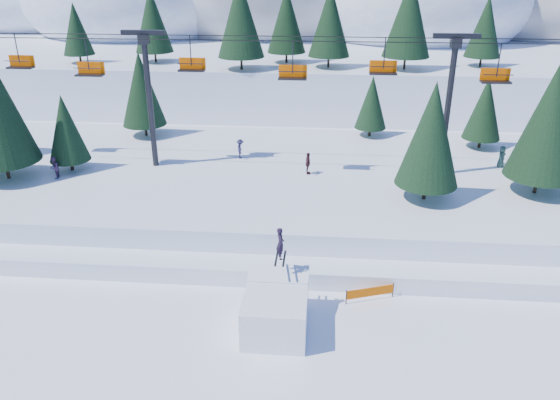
# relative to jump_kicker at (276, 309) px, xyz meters

# --- Properties ---
(ground) EXTENTS (160.00, 160.00, 0.00)m
(ground) POSITION_rel_jump_kicker_xyz_m (-2.08, -1.40, -1.19)
(ground) COLOR white
(ground) RESTS_ON ground
(mid_shelf) EXTENTS (70.00, 22.00, 2.50)m
(mid_shelf) POSITION_rel_jump_kicker_xyz_m (-2.08, 16.60, 0.06)
(mid_shelf) COLOR white
(mid_shelf) RESTS_ON ground
(berm) EXTENTS (70.00, 6.00, 1.10)m
(berm) POSITION_rel_jump_kicker_xyz_m (-2.08, 6.60, -0.64)
(berm) COLOR white
(berm) RESTS_ON ground
(mountain_ridge) EXTENTS (119.00, 60.53, 26.46)m
(mountain_ridge) POSITION_rel_jump_kicker_xyz_m (-7.16, 71.93, 8.46)
(mountain_ridge) COLOR white
(mountain_ridge) RESTS_ON ground
(jump_kicker) EXTENTS (3.17, 4.38, 5.04)m
(jump_kicker) POSITION_rel_jump_kicker_xyz_m (0.00, 0.00, 0.00)
(jump_kicker) COLOR white
(jump_kicker) RESTS_ON ground
(chairlift) EXTENTS (46.00, 3.21, 10.28)m
(chairlift) POSITION_rel_jump_kicker_xyz_m (-1.22, 16.65, 8.13)
(chairlift) COLOR black
(chairlift) RESTS_ON mid_shelf
(conifer_stand) EXTENTS (61.41, 17.75, 9.95)m
(conifer_stand) POSITION_rel_jump_kicker_xyz_m (-0.35, 16.72, 6.02)
(conifer_stand) COLOR black
(conifer_stand) RESTS_ON mid_shelf
(distant_skiers) EXTENTS (34.45, 6.61, 1.70)m
(distant_skiers) POSITION_rel_jump_kicker_xyz_m (-2.00, 16.65, 2.14)
(distant_skiers) COLOR #37181D
(distant_skiers) RESTS_ON mid_shelf
(banner_near) EXTENTS (2.70, 0.99, 0.90)m
(banner_near) POSITION_rel_jump_kicker_xyz_m (4.96, 2.94, -0.65)
(banner_near) COLOR black
(banner_near) RESTS_ON ground
(banner_far) EXTENTS (2.86, 0.17, 0.90)m
(banner_far) POSITION_rel_jump_kicker_xyz_m (6.50, 5.17, -0.65)
(banner_far) COLOR black
(banner_far) RESTS_ON ground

